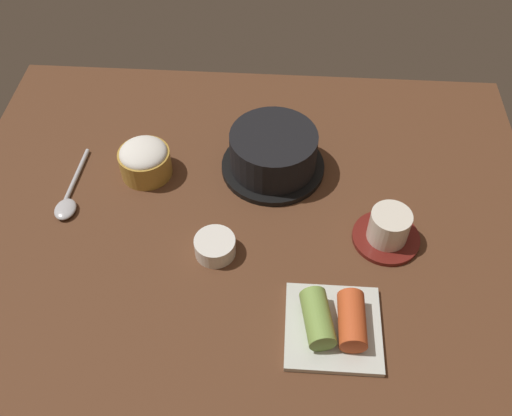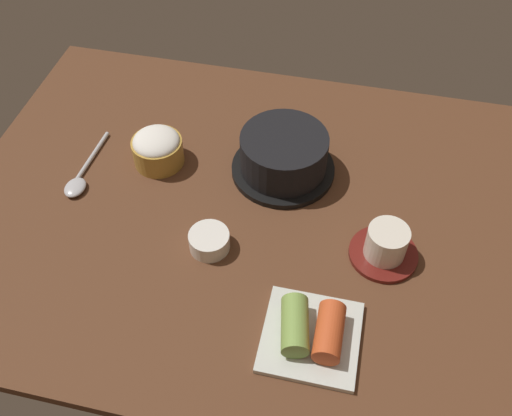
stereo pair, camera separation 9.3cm
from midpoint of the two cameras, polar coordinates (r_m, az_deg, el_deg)
The scene contains 7 objects.
dining_table at distance 97.54cm, azimuth -3.82°, elevation -0.72°, with size 100.00×76.00×2.00cm, color #56331E.
stone_pot at distance 100.27cm, azimuth -0.91°, elevation 5.46°, with size 18.55×18.55×8.06cm.
rice_bowl at distance 102.90cm, azimuth -13.68°, elevation 4.62°, with size 9.12×9.12×6.52cm.
tea_cup_with_saucer at distance 92.02cm, azimuth 10.36°, elevation -2.27°, with size 10.97×10.97×6.19cm.
banchan_cup_center at distance 90.44cm, azimuth -7.09°, elevation -3.99°, with size 6.56×6.56×3.13cm.
kimchi_plate at distance 82.48cm, azimuth 4.60°, elevation -11.64°, with size 13.79×13.79×4.93cm.
spoon at distance 103.98cm, azimuth -20.78°, elevation 0.64°, with size 3.60×16.97×1.35cm.
Camera 1 is at (5.91, -61.86, 76.22)cm, focal length 39.85 mm.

